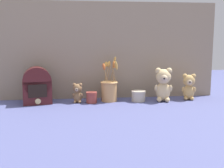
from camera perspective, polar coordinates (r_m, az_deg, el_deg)
ground_plane at (r=1.96m, az=0.07°, el=-3.75°), size 4.00×4.00×0.00m
backdrop_wall at (r=2.08m, az=-0.49°, el=6.79°), size 1.59×0.02×0.71m
teddy_bear_large at (r=2.01m, az=10.39°, el=0.02°), size 0.13×0.12×0.24m
teddy_bear_medium at (r=2.11m, az=15.37°, el=-0.44°), size 0.11×0.10×0.19m
teddy_bear_small at (r=1.95m, az=-7.02°, el=-1.73°), size 0.08×0.07×0.14m
flower_vase at (r=1.98m, az=-0.57°, el=-1.00°), size 0.13×0.13×0.32m
vintage_radio at (r=1.97m, az=-14.97°, el=-0.41°), size 0.21×0.15×0.25m
decorative_tin_tall at (r=1.94m, az=-4.17°, el=-2.74°), size 0.08×0.08×0.08m
decorative_tin_short at (r=2.00m, az=5.39°, el=-2.44°), size 0.10×0.10×0.07m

